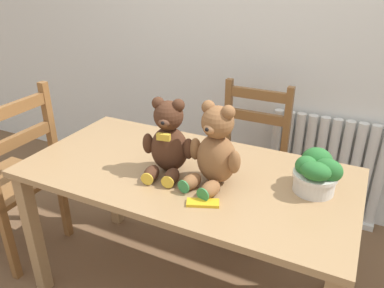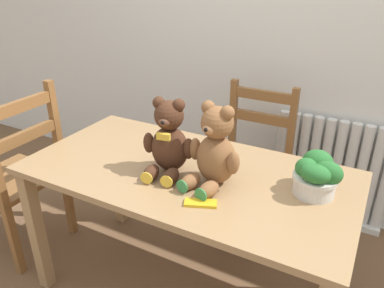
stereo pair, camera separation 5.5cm
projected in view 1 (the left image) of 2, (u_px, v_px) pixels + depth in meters
The scene contains 9 objects.
wall_back at pixel (264, 13), 2.31m from camera, with size 8.00×0.04×2.60m, color silver.
radiator at pixel (323, 173), 2.47m from camera, with size 0.73×0.10×0.71m.
dining_table at pixel (187, 189), 1.73m from camera, with size 1.48×0.75×0.73m.
wooden_chair_behind at pixel (247, 163), 2.31m from camera, with size 0.42×0.40×0.94m.
wooden_chair_side at pixel (12, 179), 2.10m from camera, with size 0.43×0.44×1.01m.
teddy_bear_left at pixel (168, 141), 1.62m from camera, with size 0.24×0.25×0.34m.
teddy_bear_right at pixel (215, 150), 1.53m from camera, with size 0.25×0.27×0.35m.
potted_plant at pixel (316, 172), 1.50m from camera, with size 0.19×0.21×0.16m.
chocolate_bar at pixel (203, 203), 1.44m from camera, with size 0.13×0.05×0.01m, color gold.
Camera 1 is at (0.67, -0.93, 1.57)m, focal length 35.00 mm.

